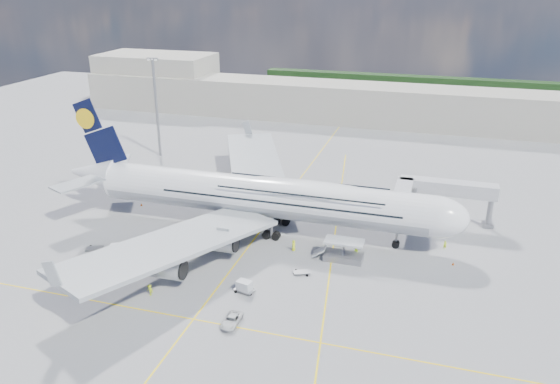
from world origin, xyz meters
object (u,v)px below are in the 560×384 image
(dolly_back, at_px, (95,248))
(catering_truck_inner, at_px, (262,181))
(airliner, at_px, (262,196))
(dolly_nose_far, at_px, (244,286))
(crew_wing, at_px, (185,257))
(cargo_loader, at_px, (343,253))
(light_mast, at_px, (156,106))
(service_van, at_px, (232,320))
(cone_nose, at_px, (453,264))
(crew_van, at_px, (294,245))
(jet_bridge, at_px, (430,192))
(dolly_nose_near, at_px, (302,272))
(cone_wing_left_outer, at_px, (275,172))
(cone_tail, at_px, (141,204))
(cone_wing_right_inner, at_px, (226,245))
(cone_wing_left_inner, at_px, (232,189))
(baggage_tug, at_px, (151,261))
(catering_truck_outer, at_px, (246,168))
(crew_tug, at_px, (150,290))
(dolly_row_a, at_px, (116,248))
(dolly_row_b, at_px, (120,256))
(dolly_row_c, at_px, (177,248))
(crew_nose, at_px, (445,245))
(cone_wing_right_outer, at_px, (89,283))
(crew_loader, at_px, (356,252))

(dolly_back, distance_m, catering_truck_inner, 41.02)
(airliner, xyz_separation_m, dolly_nose_far, (4.16, -21.33, -5.85))
(dolly_nose_far, relative_size, crew_wing, 1.77)
(cargo_loader, distance_m, light_mast, 71.72)
(cargo_loader, relative_size, service_van, 1.90)
(cone_nose, bearing_deg, catering_truck_inner, 149.95)
(service_van, bearing_deg, crew_van, 83.96)
(jet_bridge, xyz_separation_m, service_van, (-24.24, -40.49, -6.23))
(crew_van, bearing_deg, dolly_nose_near, -161.88)
(dolly_nose_far, bearing_deg, service_van, -67.98)
(crew_van, xyz_separation_m, cone_wing_left_outer, (-14.99, 37.08, -0.67))
(cone_tail, bearing_deg, cone_wing_right_inner, -26.63)
(jet_bridge, relative_size, catering_truck_inner, 2.95)
(cone_nose, xyz_separation_m, cone_wing_left_inner, (-47.53, 20.71, -0.01))
(baggage_tug, bearing_deg, jet_bridge, 51.02)
(catering_truck_outer, height_order, cone_nose, catering_truck_outer)
(dolly_nose_far, height_order, cone_wing_left_inner, dolly_nose_far)
(dolly_nose_far, height_order, crew_tug, dolly_nose_far)
(airliner, xyz_separation_m, baggage_tug, (-13.48, -18.12, -6.02))
(baggage_tug, height_order, catering_truck_inner, catering_truck_inner)
(dolly_row_a, xyz_separation_m, cone_tail, (-6.49, 19.56, -0.61))
(airliner, distance_m, dolly_row_b, 27.21)
(airliner, bearing_deg, dolly_row_b, -136.49)
(dolly_back, xyz_separation_m, crew_wing, (17.06, 0.66, 0.58))
(airliner, height_order, dolly_nose_near, airliner)
(dolly_back, bearing_deg, dolly_row_c, -10.33)
(dolly_back, height_order, catering_truck_outer, catering_truck_outer)
(dolly_nose_far, height_order, cone_wing_right_inner, dolly_nose_far)
(airliner, xyz_separation_m, dolly_row_c, (-11.94, -11.69, -6.57))
(dolly_row_b, bearing_deg, catering_truck_inner, 74.26)
(jet_bridge, bearing_deg, crew_van, -141.67)
(cone_wing_right_inner, height_order, cone_tail, cone_wing_right_inner)
(airliner, xyz_separation_m, cone_wing_right_inner, (-3.99, -8.39, -6.58))
(airliner, xyz_separation_m, cone_wing_left_outer, (-7.22, 30.81, -6.57))
(crew_nose, bearing_deg, crew_tug, -165.44)
(catering_truck_inner, bearing_deg, dolly_back, -138.90)
(baggage_tug, xyz_separation_m, cone_wing_right_inner, (9.49, 9.73, -0.56))
(dolly_nose_near, bearing_deg, dolly_nose_far, -156.67)
(cone_wing_right_inner, bearing_deg, cone_wing_right_outer, -130.96)
(crew_van, bearing_deg, dolly_nose_far, 160.04)
(crew_loader, bearing_deg, dolly_row_a, -117.57)
(crew_loader, bearing_deg, cone_wing_right_inner, -125.12)
(dolly_row_b, distance_m, baggage_tug, 5.78)
(cargo_loader, relative_size, baggage_tug, 2.56)
(catering_truck_inner, height_order, crew_nose, catering_truck_inner)
(dolly_nose_far, xyz_separation_m, cone_wing_left_inner, (-17.17, 38.45, -0.78))
(service_van, xyz_separation_m, crew_van, (2.47, 23.28, 0.35))
(dolly_row_a, bearing_deg, cone_wing_left_inner, 54.20)
(crew_nose, xyz_separation_m, cone_wing_right_outer, (-52.76, -28.21, -0.52))
(jet_bridge, bearing_deg, airliner, -159.69)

